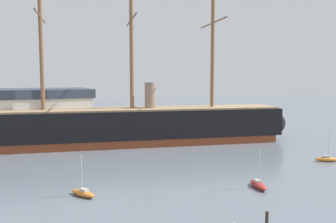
{
  "coord_description": "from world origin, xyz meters",
  "views": [
    {
      "loc": [
        -26.43,
        -13.96,
        12.93
      ],
      "look_at": [
        -3.57,
        37.63,
        7.51
      ],
      "focal_mm": 37.43,
      "sensor_mm": 36.0,
      "label": 1
    }
  ],
  "objects_px": {
    "sailboat_near_centre": "(258,185)",
    "mooring_piling_nearest": "(267,221)",
    "sailboat_mid_left": "(83,193)",
    "tall_ship": "(132,125)",
    "sailboat_mid_right": "(327,159)",
    "dinghy_far_left": "(20,147)",
    "sailboat_far_right": "(269,131)"
  },
  "relations": [
    {
      "from": "sailboat_mid_left",
      "to": "sailboat_far_right",
      "type": "relative_size",
      "value": 0.67
    },
    {
      "from": "sailboat_mid_left",
      "to": "sailboat_far_right",
      "type": "distance_m",
      "value": 55.13
    },
    {
      "from": "sailboat_mid_left",
      "to": "mooring_piling_nearest",
      "type": "distance_m",
      "value": 19.73
    },
    {
      "from": "sailboat_near_centre",
      "to": "mooring_piling_nearest",
      "type": "relative_size",
      "value": 2.76
    },
    {
      "from": "sailboat_mid_right",
      "to": "sailboat_far_right",
      "type": "xyz_separation_m",
      "value": [
        10.5,
        25.92,
        0.18
      ]
    },
    {
      "from": "sailboat_mid_left",
      "to": "tall_ship",
      "type": "bearing_deg",
      "value": 61.67
    },
    {
      "from": "sailboat_mid_left",
      "to": "sailboat_far_right",
      "type": "bearing_deg",
      "value": 29.16
    },
    {
      "from": "tall_ship",
      "to": "sailboat_mid_left",
      "type": "relative_size",
      "value": 15.38
    },
    {
      "from": "tall_ship",
      "to": "mooring_piling_nearest",
      "type": "relative_size",
      "value": 40.73
    },
    {
      "from": "mooring_piling_nearest",
      "to": "tall_ship",
      "type": "bearing_deg",
      "value": 87.52
    },
    {
      "from": "sailboat_mid_left",
      "to": "dinghy_far_left",
      "type": "relative_size",
      "value": 1.81
    },
    {
      "from": "sailboat_mid_left",
      "to": "mooring_piling_nearest",
      "type": "bearing_deg",
      "value": -50.45
    },
    {
      "from": "sailboat_near_centre",
      "to": "sailboat_mid_left",
      "type": "xyz_separation_m",
      "value": [
        -19.43,
        5.41,
        -0.02
      ]
    },
    {
      "from": "dinghy_far_left",
      "to": "sailboat_far_right",
      "type": "xyz_separation_m",
      "value": [
        53.98,
        -4.69,
        0.28
      ]
    },
    {
      "from": "tall_ship",
      "to": "sailboat_mid_left",
      "type": "height_order",
      "value": "tall_ship"
    },
    {
      "from": "dinghy_far_left",
      "to": "sailboat_far_right",
      "type": "bearing_deg",
      "value": -4.97
    },
    {
      "from": "tall_ship",
      "to": "sailboat_near_centre",
      "type": "height_order",
      "value": "tall_ship"
    },
    {
      "from": "sailboat_mid_left",
      "to": "sailboat_mid_right",
      "type": "relative_size",
      "value": 0.99
    },
    {
      "from": "dinghy_far_left",
      "to": "mooring_piling_nearest",
      "type": "distance_m",
      "value": 50.25
    },
    {
      "from": "dinghy_far_left",
      "to": "mooring_piling_nearest",
      "type": "xyz_separation_m",
      "value": [
        18.4,
        -46.76,
        0.58
      ]
    },
    {
      "from": "tall_ship",
      "to": "dinghy_far_left",
      "type": "height_order",
      "value": "tall_ship"
    },
    {
      "from": "dinghy_far_left",
      "to": "sailboat_far_right",
      "type": "relative_size",
      "value": 0.37
    },
    {
      "from": "sailboat_near_centre",
      "to": "dinghy_far_left",
      "type": "height_order",
      "value": "sailboat_near_centre"
    },
    {
      "from": "tall_ship",
      "to": "mooring_piling_nearest",
      "type": "bearing_deg",
      "value": -92.48
    },
    {
      "from": "tall_ship",
      "to": "sailboat_mid_right",
      "type": "distance_m",
      "value": 34.84
    },
    {
      "from": "sailboat_mid_right",
      "to": "sailboat_far_right",
      "type": "bearing_deg",
      "value": 67.94
    },
    {
      "from": "tall_ship",
      "to": "sailboat_near_centre",
      "type": "xyz_separation_m",
      "value": [
        5.06,
        -32.07,
        -3.34
      ]
    },
    {
      "from": "tall_ship",
      "to": "sailboat_mid_left",
      "type": "bearing_deg",
      "value": -118.33
    },
    {
      "from": "sailboat_near_centre",
      "to": "sailboat_mid_right",
      "type": "relative_size",
      "value": 1.03
    },
    {
      "from": "sailboat_mid_right",
      "to": "mooring_piling_nearest",
      "type": "xyz_separation_m",
      "value": [
        -25.08,
        -16.15,
        0.48
      ]
    },
    {
      "from": "sailboat_near_centre",
      "to": "sailboat_mid_right",
      "type": "xyz_separation_m",
      "value": [
        18.21,
        6.36,
        -0.01
      ]
    },
    {
      "from": "sailboat_mid_right",
      "to": "tall_ship",
      "type": "bearing_deg",
      "value": 132.14
    }
  ]
}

